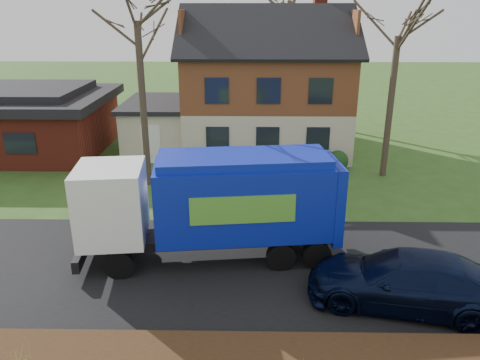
{
  "coord_description": "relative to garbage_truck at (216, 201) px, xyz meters",
  "views": [
    {
      "loc": [
        0.97,
        -13.25,
        7.98
      ],
      "look_at": [
        0.7,
        2.5,
        2.11
      ],
      "focal_mm": 35.0,
      "sensor_mm": 36.0,
      "label": 1
    }
  ],
  "objects": [
    {
      "name": "ground",
      "position": [
        0.04,
        -0.64,
        -2.08
      ],
      "size": [
        120.0,
        120.0,
        0.0
      ],
      "primitive_type": "plane",
      "color": "#2E4D19",
      "rests_on": "ground"
    },
    {
      "name": "road",
      "position": [
        0.04,
        -0.64,
        -2.07
      ],
      "size": [
        80.0,
        7.0,
        0.02
      ],
      "primitive_type": "cube",
      "color": "black",
      "rests_on": "ground"
    },
    {
      "name": "main_house",
      "position": [
        1.53,
        13.27,
        1.95
      ],
      "size": [
        12.95,
        8.95,
        9.26
      ],
      "color": "beige",
      "rests_on": "ground"
    },
    {
      "name": "ranch_house",
      "position": [
        -11.96,
        12.36,
        -0.27
      ],
      "size": [
        9.8,
        8.2,
        3.7
      ],
      "color": "maroon",
      "rests_on": "ground"
    },
    {
      "name": "garbage_truck",
      "position": [
        0.0,
        0.0,
        0.0
      ],
      "size": [
        8.63,
        3.2,
        3.61
      ],
      "rotation": [
        0.0,
        0.0,
        0.11
      ],
      "color": "black",
      "rests_on": "ground"
    },
    {
      "name": "silver_sedan",
      "position": [
        -0.3,
        4.57,
        -1.42
      ],
      "size": [
        4.24,
        2.8,
        1.32
      ],
      "primitive_type": "imported",
      "rotation": [
        0.0,
        0.0,
        1.96
      ],
      "color": "#999AA0",
      "rests_on": "ground"
    },
    {
      "name": "navy_wagon",
      "position": [
        5.47,
        -2.55,
        -1.29
      ],
      "size": [
        5.79,
        3.37,
        1.58
      ],
      "primitive_type": "imported",
      "rotation": [
        0.0,
        0.0,
        -1.8
      ],
      "color": "black",
      "rests_on": "ground"
    },
    {
      "name": "tree_front_east",
      "position": [
        7.82,
        8.38,
        5.71
      ],
      "size": [
        3.45,
        3.45,
        9.59
      ],
      "color": "#413427",
      "rests_on": "ground"
    }
  ]
}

